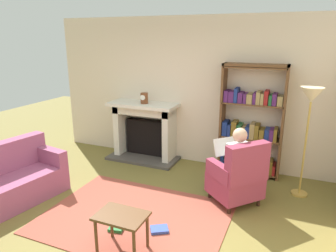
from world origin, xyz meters
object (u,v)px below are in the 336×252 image
(side_table, at_px, (121,221))
(floor_lamp, at_px, (310,105))
(armchair_reading, at_px, (238,177))
(sofa_floral, at_px, (1,184))
(mantel_clock, at_px, (144,98))
(seated_reader, at_px, (234,161))
(fireplace, at_px, (145,129))
(bookshelf, at_px, (251,124))

(side_table, bearing_deg, floor_lamp, 50.19)
(armchair_reading, bearing_deg, sofa_floral, -24.92)
(side_table, xyz_separation_m, floor_lamp, (1.82, 2.18, 1.02))
(mantel_clock, bearing_deg, side_table, -68.45)
(seated_reader, relative_size, sofa_floral, 0.63)
(armchair_reading, height_order, sofa_floral, armchair_reading)
(fireplace, distance_m, armchair_reading, 2.32)
(armchair_reading, bearing_deg, floor_lamp, 170.25)
(fireplace, relative_size, seated_reader, 1.20)
(sofa_floral, bearing_deg, floor_lamp, -53.43)
(bookshelf, xyz_separation_m, floor_lamp, (0.87, -0.48, 0.51))
(fireplace, distance_m, side_table, 2.84)
(bookshelf, bearing_deg, fireplace, -178.96)
(fireplace, relative_size, mantel_clock, 6.80)
(floor_lamp, bearing_deg, mantel_clock, 172.94)
(mantel_clock, relative_size, side_table, 0.36)
(mantel_clock, bearing_deg, seated_reader, -26.17)
(armchair_reading, xyz_separation_m, seated_reader, (-0.09, 0.08, 0.20))
(sofa_floral, bearing_deg, armchair_reading, -57.07)
(mantel_clock, xyz_separation_m, seated_reader, (1.90, -0.93, -0.60))
(fireplace, bearing_deg, floor_lamp, -8.89)
(bookshelf, relative_size, sofa_floral, 1.06)
(armchair_reading, bearing_deg, mantel_clock, -75.26)
(mantel_clock, bearing_deg, sofa_floral, -114.91)
(sofa_floral, distance_m, floor_lamp, 4.52)
(mantel_clock, height_order, side_table, mantel_clock)
(fireplace, bearing_deg, bookshelf, 1.04)
(seated_reader, height_order, floor_lamp, floor_lamp)
(bookshelf, bearing_deg, armchair_reading, -88.35)
(fireplace, height_order, side_table, fireplace)
(fireplace, relative_size, armchair_reading, 1.41)
(bookshelf, bearing_deg, sofa_floral, -140.86)
(side_table, bearing_deg, armchair_reading, 57.01)
(armchair_reading, bearing_deg, side_table, 8.74)
(bookshelf, height_order, side_table, bookshelf)
(armchair_reading, bearing_deg, seated_reader, -90.00)
(seated_reader, relative_size, floor_lamp, 0.69)
(bookshelf, distance_m, sofa_floral, 3.96)
(armchair_reading, xyz_separation_m, floor_lamp, (0.83, 0.66, 0.98))
(seated_reader, bearing_deg, armchair_reading, 90.00)
(fireplace, bearing_deg, side_table, -68.33)
(fireplace, bearing_deg, armchair_reading, -28.66)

